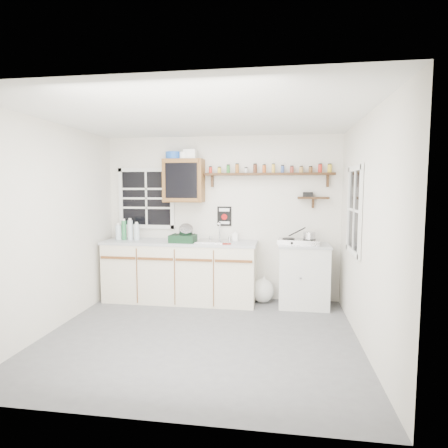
# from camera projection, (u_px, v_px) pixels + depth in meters

# --- Properties ---
(room) EXTENTS (3.64, 3.24, 2.54)m
(room) POSITION_uv_depth(u_px,v_px,m) (199.00, 230.00, 4.22)
(room) COLOR #545456
(room) RESTS_ON ground
(main_cabinet) EXTENTS (2.31, 0.63, 0.92)m
(main_cabinet) POSITION_uv_depth(u_px,v_px,m) (180.00, 271.00, 5.66)
(main_cabinet) COLOR beige
(main_cabinet) RESTS_ON floor
(right_cabinet) EXTENTS (0.73, 0.57, 0.91)m
(right_cabinet) POSITION_uv_depth(u_px,v_px,m) (303.00, 275.00, 5.42)
(right_cabinet) COLOR silver
(right_cabinet) RESTS_ON floor
(sink) EXTENTS (0.52, 0.44, 0.29)m
(sink) POSITION_uv_depth(u_px,v_px,m) (215.00, 241.00, 5.54)
(sink) COLOR #ADADB1
(sink) RESTS_ON main_cabinet
(upper_cabinet) EXTENTS (0.60, 0.32, 0.65)m
(upper_cabinet) POSITION_uv_depth(u_px,v_px,m) (184.00, 181.00, 5.67)
(upper_cabinet) COLOR #593616
(upper_cabinet) RESTS_ON wall_back
(upper_cabinet_clutter) EXTENTS (0.47, 0.24, 0.14)m
(upper_cabinet_clutter) POSITION_uv_depth(u_px,v_px,m) (180.00, 155.00, 5.64)
(upper_cabinet_clutter) COLOR #194BA8
(upper_cabinet_clutter) RESTS_ON upper_cabinet
(spice_shelf) EXTENTS (1.91, 0.18, 0.35)m
(spice_shelf) POSITION_uv_depth(u_px,v_px,m) (269.00, 173.00, 5.53)
(spice_shelf) COLOR black
(spice_shelf) RESTS_ON wall_back
(secondary_shelf) EXTENTS (0.45, 0.16, 0.24)m
(secondary_shelf) POSITION_uv_depth(u_px,v_px,m) (312.00, 197.00, 5.49)
(secondary_shelf) COLOR black
(secondary_shelf) RESTS_ON wall_back
(warning_sign) EXTENTS (0.22, 0.02, 0.30)m
(warning_sign) POSITION_uv_depth(u_px,v_px,m) (224.00, 216.00, 5.77)
(warning_sign) COLOR black
(warning_sign) RESTS_ON wall_back
(window_back) EXTENTS (0.93, 0.03, 0.98)m
(window_back) POSITION_uv_depth(u_px,v_px,m) (146.00, 198.00, 5.93)
(window_back) COLOR black
(window_back) RESTS_ON wall_back
(window_right) EXTENTS (0.03, 0.78, 1.08)m
(window_right) POSITION_uv_depth(u_px,v_px,m) (355.00, 210.00, 4.48)
(window_right) COLOR black
(window_right) RESTS_ON wall_back
(water_bottles) EXTENTS (0.37, 0.11, 0.33)m
(water_bottles) POSITION_uv_depth(u_px,v_px,m) (127.00, 231.00, 5.74)
(water_bottles) COLOR silver
(water_bottles) RESTS_ON main_cabinet
(dish_rack) EXTENTS (0.38, 0.29, 0.28)m
(dish_rack) POSITION_uv_depth(u_px,v_px,m) (184.00, 236.00, 5.49)
(dish_rack) COLOR black
(dish_rack) RESTS_ON main_cabinet
(soap_bottle) EXTENTS (0.08, 0.09, 0.18)m
(soap_bottle) POSITION_uv_depth(u_px,v_px,m) (235.00, 235.00, 5.62)
(soap_bottle) COLOR silver
(soap_bottle) RESTS_ON main_cabinet
(rag) EXTENTS (0.14, 0.13, 0.02)m
(rag) POSITION_uv_depth(u_px,v_px,m) (226.00, 244.00, 5.31)
(rag) COLOR maroon
(rag) RESTS_ON main_cabinet
(hotplate) EXTENTS (0.61, 0.38, 0.08)m
(hotplate) POSITION_uv_depth(u_px,v_px,m) (299.00, 242.00, 5.36)
(hotplate) COLOR #ADADB1
(hotplate) RESTS_ON right_cabinet
(saucepan) EXTENTS (0.37, 0.30, 0.18)m
(saucepan) POSITION_uv_depth(u_px,v_px,m) (309.00, 236.00, 5.34)
(saucepan) COLOR #ADADB1
(saucepan) RESTS_ON hotplate
(trash_bag) EXTENTS (0.38, 0.34, 0.43)m
(trash_bag) POSITION_uv_depth(u_px,v_px,m) (263.00, 290.00, 5.61)
(trash_bag) COLOR silver
(trash_bag) RESTS_ON floor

